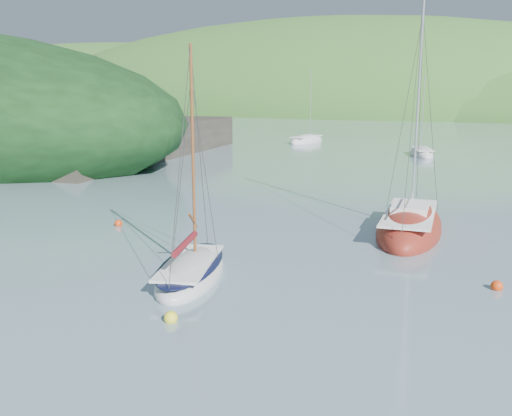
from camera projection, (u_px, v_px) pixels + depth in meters
The scene contains 7 objects.
ground at pixel (137, 324), 17.67m from camera, with size 700.00×700.00×0.00m, color slate.
shoreline_hills at pixel (484, 112), 171.12m from camera, with size 690.00×135.00×56.00m.
daysailer_white at pixel (191, 272), 21.92m from camera, with size 4.20×6.51×9.39m.
sloop_red at pixel (409, 228), 28.75m from camera, with size 4.45×9.47×13.48m.
distant_sloop_a at pixel (422, 154), 61.55m from camera, with size 4.58×6.96×9.38m.
distant_sloop_c at pixel (306, 141), 76.14m from camera, with size 3.44×7.49×10.31m.
mooring_buoys at pixel (253, 270), 22.51m from camera, with size 19.17×9.44×0.44m.
Camera 1 is at (11.02, -12.88, 7.16)m, focal length 40.00 mm.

